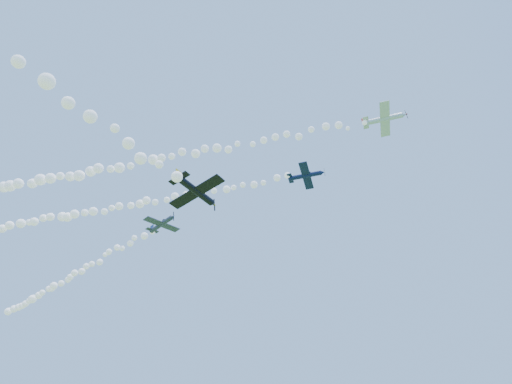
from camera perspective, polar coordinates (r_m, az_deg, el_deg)
The scene contains 7 objects.
plane_white at distance 78.93m, azimuth 16.77°, elevation 9.32°, with size 7.83×8.29×2.10m.
smoke_trail_white at distance 85.17m, azimuth -12.53°, elevation 4.36°, with size 77.09×22.94×3.24m, color white, non-canonical shape.
plane_navy at distance 79.51m, azimuth 6.70°, elevation 2.20°, with size 7.24×7.66×2.02m.
smoke_trail_navy at distance 93.16m, azimuth -19.26°, elevation -2.20°, with size 76.48×20.86×2.84m, color white, non-canonical shape.
plane_grey at distance 79.41m, azimuth -12.43°, elevation -4.18°, with size 6.94×7.36×1.92m.
smoke_trail_grey at distance 106.09m, azimuth -23.76°, elevation -10.43°, with size 61.72×15.80×3.14m, color white, non-canonical shape.
plane_black at distance 56.13m, azimuth -7.96°, elevation 0.10°, with size 8.21×7.82×2.56m.
Camera 1 is at (32.37, -58.39, 2.00)m, focal length 30.00 mm.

